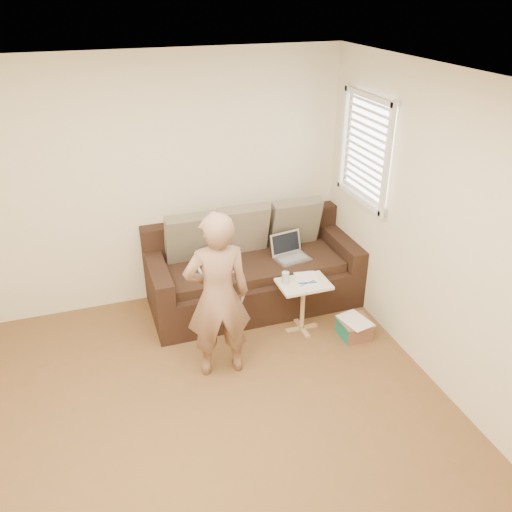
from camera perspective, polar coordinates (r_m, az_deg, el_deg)
name	(u,v)px	position (r m, az deg, el deg)	size (l,w,h in m)	color
floor	(216,442)	(4.27, -4.35, -19.55)	(4.50, 4.50, 0.00)	brown
ceiling	(199,94)	(2.95, -6.23, 17.14)	(4.50, 4.50, 0.00)	white
wall_back	(154,185)	(5.44, -11.03, 7.56)	(4.00, 4.00, 0.00)	beige
wall_right	(464,253)	(4.28, 21.76, 0.28)	(4.50, 4.50, 0.00)	beige
window_blinds	(366,149)	(5.24, 11.86, 11.34)	(0.12, 0.88, 1.08)	white
sofa	(254,268)	(5.56, -0.27, -1.37)	(2.20, 0.95, 0.85)	black
pillow_left	(192,238)	(5.43, -6.98, 2.00)	(0.55, 0.14, 0.55)	brown
pillow_mid	(242,230)	(5.57, -1.50, 2.89)	(0.55, 0.14, 0.55)	brown
pillow_right	(295,222)	(5.75, 4.24, 3.68)	(0.55, 0.14, 0.55)	brown
laptop_silver	(292,259)	(5.55, 4.00, -0.37)	(0.36, 0.26, 0.24)	#B7BABC
laptop_white	(217,272)	(5.32, -4.31, -1.74)	(0.31, 0.23, 0.23)	white
person	(218,296)	(4.43, -4.19, -4.41)	(0.57, 0.38, 1.56)	brown
side_table	(303,306)	(5.24, 5.10, -5.47)	(0.49, 0.35, 0.54)	silver
drinking_glass	(285,278)	(5.04, 3.21, -2.40)	(0.07, 0.07, 0.12)	silver
scissors	(308,283)	(5.08, 5.64, -2.94)	(0.18, 0.10, 0.02)	silver
paper_on_table	(307,279)	(5.15, 5.63, -2.52)	(0.21, 0.30, 0.00)	white
striped_box	(354,328)	(5.31, 10.68, -7.72)	(0.30, 0.30, 0.19)	red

